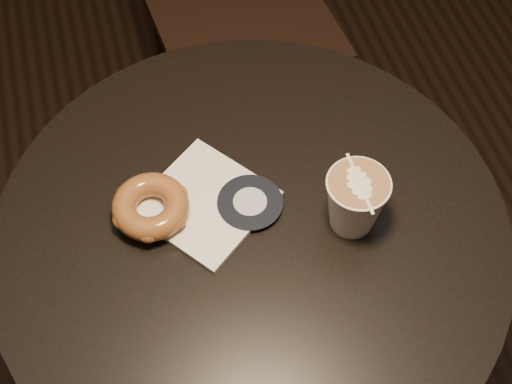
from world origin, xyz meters
TOP-DOWN VIEW (x-y plane):
  - cafe_table at (0.00, 0.00)m, footprint 0.70×0.70m
  - pastry_bag at (-0.05, 0.05)m, footprint 0.21×0.21m
  - doughnut at (-0.12, 0.05)m, footprint 0.10×0.10m
  - latte_cup at (0.13, -0.03)m, footprint 0.08×0.08m

SIDE VIEW (x-z plane):
  - cafe_table at x=0.00m, z-range 0.18..0.93m
  - pastry_bag at x=-0.05m, z-range 0.75..0.76m
  - doughnut at x=-0.12m, z-range 0.76..0.79m
  - latte_cup at x=0.13m, z-range 0.75..0.84m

